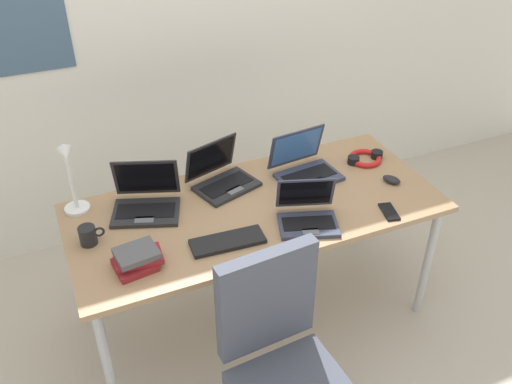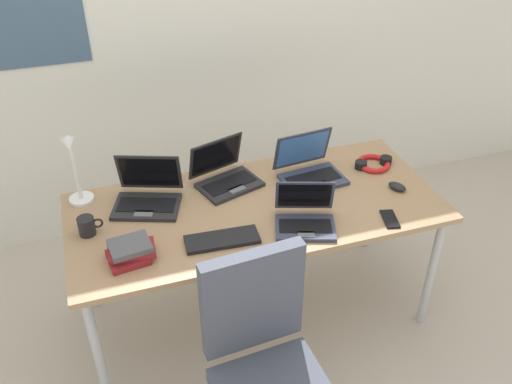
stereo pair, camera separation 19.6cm
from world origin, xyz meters
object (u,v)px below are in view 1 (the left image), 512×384
Objects in this scene: laptop_far_corner at (305,167)px; external_keyboard at (228,241)px; laptop_near_mouse at (146,201)px; headphones at (365,158)px; laptop_back_right at (222,177)px; laptop_by_keyboard at (307,215)px; coffee_mug at (88,235)px; book_stack at (137,259)px; desk_lamp at (71,179)px; cell_phone at (389,212)px; computer_mouse at (392,180)px.

external_keyboard is at bearing -147.73° from laptop_far_corner.
laptop_near_mouse reaches higher than headphones.
laptop_far_corner reaches higher than laptop_back_right.
coffee_mug is (-0.96, 0.25, 0.00)m from laptop_by_keyboard.
book_stack is at bearing -177.64° from external_keyboard.
external_keyboard is at bearing -1.54° from book_stack.
laptop_back_right reaches higher than headphones.
laptop_back_right is 0.47m from external_keyboard.
desk_lamp is at bearing 175.18° from headphones.
cell_phone is 0.48m from headphones.
laptop_back_right reaches higher than coffee_mug.
desk_lamp is 1.49m from cell_phone.
book_stack is (-0.54, -0.43, -0.01)m from laptop_back_right.
laptop_far_corner reaches higher than external_keyboard.
laptop_back_right is 1.71× the size of book_stack.
book_stack is at bearing -70.26° from desk_lamp.
laptop_far_corner is at bearing -1.99° from laptop_near_mouse.
external_keyboard is 0.96m from computer_mouse.
laptop_by_keyboard is at bearing -60.56° from laptop_back_right.
coffee_mug is at bearing 165.52° from laptop_by_keyboard.
coffee_mug is (-0.30, -0.15, -0.00)m from laptop_near_mouse.
computer_mouse is at bearing 4.61° from book_stack.
laptop_by_keyboard is at bearing 163.42° from computer_mouse.
coffee_mug is (-1.13, -0.12, -0.00)m from laptop_far_corner.
computer_mouse is 0.45× the size of headphones.
computer_mouse is (0.81, -0.33, -0.03)m from laptop_back_right.
coffee_mug is (0.01, -0.24, -0.15)m from desk_lamp.
computer_mouse is (0.95, 0.12, 0.01)m from external_keyboard.
laptop_back_right is 0.81m from headphones.
book_stack is at bearing 178.91° from laptop_by_keyboard.
laptop_by_keyboard is 0.66m from headphones.
book_stack is at bearing -141.27° from laptop_back_right.
laptop_near_mouse is 1.05× the size of laptop_back_right.
desk_lamp is 0.53m from book_stack.
laptop_far_corner is at bearing 19.77° from book_stack.
headphones is at bearing 14.49° from book_stack.
coffee_mug reaches higher than cell_phone.
coffee_mug reaches higher than external_keyboard.
laptop_far_corner is 0.51m from cell_phone.
laptop_by_keyboard is 0.80m from book_stack.
book_stack is (-0.80, 0.02, -0.00)m from laptop_by_keyboard.
book_stack reaches higher than computer_mouse.
desk_lamp is at bearing 153.12° from laptop_by_keyboard.
laptop_back_right is at bearing 7.88° from laptop_near_mouse.
laptop_far_corner is 1.14m from coffee_mug.
coffee_mug is (-1.50, -0.12, 0.03)m from headphones.
laptop_by_keyboard is 0.40m from external_keyboard.
laptop_by_keyboard is 0.99m from coffee_mug.
coffee_mug is at bearing -175.60° from headphones.
laptop_near_mouse is 1.79× the size of headphones.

